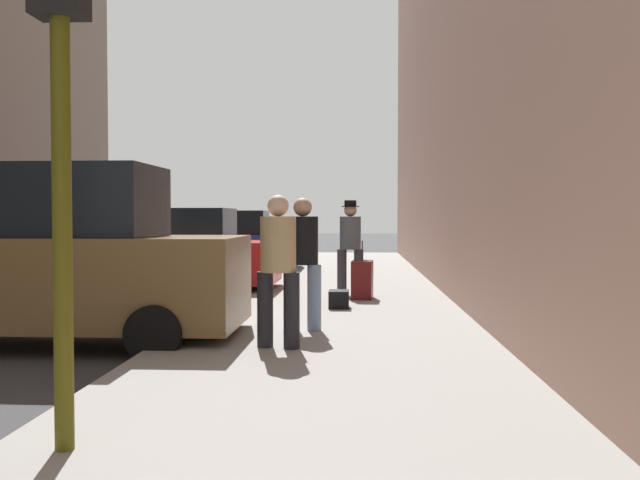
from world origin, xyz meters
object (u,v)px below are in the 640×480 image
object	(u,v)px
parked_bronze_suv	(60,264)
fire_hydrant	(265,271)
parked_red_hatchback	(178,254)
pedestrian_in_jeans	(303,256)
duffel_bag	(339,299)
parked_blue_sedan	(228,243)
rolling_suitcase	(362,280)
traffic_light	(60,33)
pedestrian_in_tan_coat	(278,263)
pedestrian_with_beanie	(350,242)

from	to	relation	value
parked_bronze_suv	fire_hydrant	size ratio (longest dim) A/B	6.55
parked_red_hatchback	pedestrian_in_jeans	distance (m)	6.10
parked_red_hatchback	duffel_bag	distance (m)	4.61
parked_red_hatchback	parked_blue_sedan	xyz separation A→B (m)	(-0.00, 5.81, 0.00)
rolling_suitcase	traffic_light	bearing A→B (deg)	-103.02
parked_red_hatchback	traffic_light	xyz separation A→B (m)	(1.85, -10.12, 1.91)
pedestrian_in_tan_coat	pedestrian_in_jeans	bearing A→B (deg)	82.15
parked_blue_sedan	parked_bronze_suv	bearing A→B (deg)	-90.00
pedestrian_with_beanie	pedestrian_in_jeans	bearing A→B (deg)	-97.57
pedestrian_in_jeans	traffic_light	bearing A→B (deg)	-103.31
fire_hydrant	pedestrian_in_tan_coat	bearing A→B (deg)	-81.37
pedestrian_with_beanie	duffel_bag	distance (m)	2.27
parked_red_hatchback	fire_hydrant	distance (m)	1.84
parked_blue_sedan	pedestrian_in_tan_coat	bearing A→B (deg)	-77.21
pedestrian_in_tan_coat	pedestrian_with_beanie	bearing A→B (deg)	82.37
fire_hydrant	pedestrian_in_tan_coat	world-z (taller)	pedestrian_in_tan_coat
parked_bronze_suv	traffic_light	size ratio (longest dim) A/B	1.28
parked_red_hatchback	pedestrian_in_tan_coat	distance (m)	7.17
pedestrian_with_beanie	pedestrian_in_tan_coat	xyz separation A→B (m)	(-0.75, -5.63, -0.03)
traffic_light	duffel_bag	size ratio (longest dim) A/B	8.18
parked_bronze_suv	pedestrian_in_tan_coat	size ratio (longest dim) A/B	2.70
parked_red_hatchback	traffic_light	bearing A→B (deg)	-79.62
parked_bronze_suv	pedestrian_in_tan_coat	xyz separation A→B (m)	(2.82, -0.79, 0.07)
parked_bronze_suv	pedestrian_in_jeans	size ratio (longest dim) A/B	2.70
parked_red_hatchback	traffic_light	size ratio (longest dim) A/B	1.17
parked_blue_sedan	fire_hydrant	world-z (taller)	parked_blue_sedan
parked_bronze_suv	fire_hydrant	bearing A→B (deg)	72.95
parked_bronze_suv	traffic_light	world-z (taller)	traffic_light
rolling_suitcase	pedestrian_in_tan_coat	bearing A→B (deg)	-101.38
pedestrian_with_beanie	pedestrian_in_jeans	size ratio (longest dim) A/B	1.04
parked_blue_sedan	pedestrian_in_tan_coat	xyz separation A→B (m)	(2.82, -12.40, 0.26)
parked_bronze_suv	pedestrian_with_beanie	distance (m)	6.01
duffel_bag	rolling_suitcase	bearing A→B (deg)	73.65
traffic_light	pedestrian_in_jeans	xyz separation A→B (m)	(1.14, 4.81, -1.65)
traffic_light	duffel_bag	world-z (taller)	traffic_light
pedestrian_in_jeans	duffel_bag	bearing A→B (deg)	79.61
duffel_bag	pedestrian_with_beanie	bearing A→B (deg)	85.51
parked_bronze_suv	rolling_suitcase	bearing A→B (deg)	46.95
rolling_suitcase	duffel_bag	bearing A→B (deg)	-106.35
pedestrian_in_jeans	duffel_bag	distance (m)	2.43
parked_blue_sedan	duffel_bag	distance (m)	9.52
parked_blue_sedan	duffel_bag	xyz separation A→B (m)	(3.40, -8.87, -0.56)
parked_blue_sedan	rolling_suitcase	size ratio (longest dim) A/B	4.07
parked_red_hatchback	pedestrian_in_tan_coat	size ratio (longest dim) A/B	2.47
parked_blue_sedan	pedestrian_in_tan_coat	distance (m)	12.72
pedestrian_in_tan_coat	parked_blue_sedan	bearing A→B (deg)	102.79
parked_blue_sedan	duffel_bag	bearing A→B (deg)	-69.00
fire_hydrant	traffic_light	size ratio (longest dim) A/B	0.20
pedestrian_in_jeans	rolling_suitcase	size ratio (longest dim) A/B	1.64
traffic_light	pedestrian_in_tan_coat	bearing A→B (deg)	74.76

